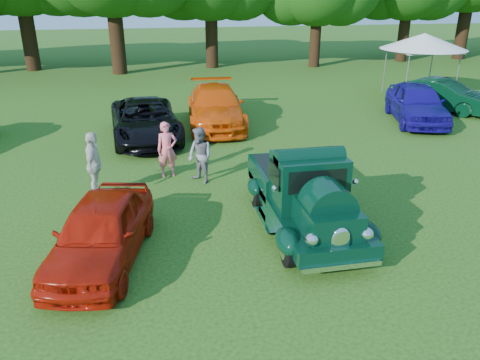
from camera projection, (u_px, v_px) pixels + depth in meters
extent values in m
plane|color=#1D4510|center=(277.00, 241.00, 10.27)|extent=(120.00, 120.00, 0.00)
cylinder|color=black|center=(289.00, 249.00, 9.27)|extent=(0.21, 0.72, 0.72)
cylinder|color=black|center=(365.00, 241.00, 9.55)|extent=(0.21, 0.72, 0.72)
cylinder|color=black|center=(257.00, 193.00, 11.78)|extent=(0.21, 0.72, 0.72)
cylinder|color=black|center=(318.00, 188.00, 12.07)|extent=(0.21, 0.72, 0.72)
cube|color=black|center=(305.00, 208.00, 10.68)|extent=(1.67, 4.38, 0.33)
cube|color=black|center=(327.00, 218.00, 9.34)|extent=(1.07, 1.41, 0.60)
cube|color=black|center=(308.00, 181.00, 10.29)|extent=(1.52, 1.12, 1.17)
cube|color=black|center=(317.00, 181.00, 9.73)|extent=(1.27, 0.06, 0.51)
cube|color=black|center=(288.00, 175.00, 11.79)|extent=(1.67, 2.00, 0.56)
cube|color=black|center=(289.00, 165.00, 11.68)|extent=(1.44, 1.75, 0.05)
ellipsoid|color=black|center=(288.00, 241.00, 9.19)|extent=(0.48, 0.84, 0.48)
ellipsoid|color=black|center=(367.00, 233.00, 9.49)|extent=(0.48, 0.84, 0.48)
ellipsoid|color=black|center=(255.00, 187.00, 11.71)|extent=(0.37, 0.70, 0.41)
ellipsoid|color=black|center=(321.00, 182.00, 12.02)|extent=(0.37, 0.70, 0.41)
ellipsoid|color=white|center=(340.00, 241.00, 8.72)|extent=(0.39, 0.12, 0.58)
sphere|color=white|center=(312.00, 240.00, 8.66)|extent=(0.27, 0.27, 0.27)
sphere|color=white|center=(366.00, 234.00, 8.86)|extent=(0.27, 0.27, 0.27)
cube|color=white|center=(342.00, 266.00, 8.76)|extent=(1.58, 0.11, 0.11)
cube|color=white|center=(277.00, 175.00, 12.84)|extent=(1.58, 0.11, 0.11)
imported|color=#A61507|center=(101.00, 231.00, 9.34)|extent=(2.36, 4.10, 1.31)
imported|color=black|center=(145.00, 120.00, 17.00)|extent=(2.70, 5.21, 1.40)
imported|color=#E74E08|center=(216.00, 106.00, 18.70)|extent=(2.53, 5.42, 1.53)
imported|color=#150B7D|center=(417.00, 103.00, 19.15)|extent=(3.07, 4.97, 1.58)
imported|color=black|center=(443.00, 95.00, 20.98)|extent=(3.64, 4.28, 1.39)
imported|color=#F96676|center=(167.00, 150.00, 13.53)|extent=(0.65, 0.48, 1.64)
imported|color=gray|center=(200.00, 156.00, 13.10)|extent=(0.93, 0.98, 1.60)
imported|color=beige|center=(94.00, 165.00, 12.18)|extent=(0.53, 1.07, 1.77)
cube|color=silver|center=(423.00, 50.00, 23.03)|extent=(3.02, 3.02, 0.11)
cone|color=silver|center=(424.00, 41.00, 22.87)|extent=(4.43, 4.43, 0.76)
cylinder|color=slate|center=(407.00, 79.00, 22.16)|extent=(0.06, 0.06, 2.27)
cylinder|color=slate|center=(385.00, 71.00, 24.50)|extent=(0.06, 0.06, 2.27)
cylinder|color=slate|center=(457.00, 78.00, 22.46)|extent=(0.06, 0.06, 2.27)
cylinder|color=slate|center=(430.00, 70.00, 24.80)|extent=(0.06, 0.06, 2.27)
cylinder|color=#321F10|center=(28.00, 34.00, 30.69)|extent=(0.94, 0.94, 4.70)
cylinder|color=#321F10|center=(117.00, 36.00, 29.45)|extent=(0.94, 0.94, 4.68)
cylinder|color=#321F10|center=(212.00, 36.00, 31.89)|extent=(0.84, 0.84, 4.20)
cylinder|color=#321F10|center=(315.00, 39.00, 32.33)|extent=(0.74, 0.74, 3.70)
cylinder|color=#321F10|center=(404.00, 34.00, 34.67)|extent=(0.80, 0.80, 3.98)
cylinder|color=#321F10|center=(463.00, 28.00, 35.76)|extent=(0.93, 0.93, 4.65)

